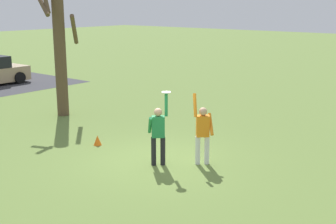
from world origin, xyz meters
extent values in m
plane|color=olive|center=(0.00, 0.00, 0.00)|extent=(120.00, 120.00, 0.00)
cylinder|color=black|center=(-0.27, -0.15, 0.41)|extent=(0.14, 0.14, 0.82)
cylinder|color=black|center=(-0.09, -0.34, 0.41)|extent=(0.14, 0.14, 0.82)
cube|color=#238447|center=(-0.18, -0.25, 1.12)|extent=(0.41, 0.41, 0.60)
sphere|color=tan|center=(-0.18, -0.25, 1.53)|extent=(0.23, 0.23, 0.23)
cylinder|color=#238447|center=(-0.33, -0.08, 1.17)|extent=(0.39, 0.38, 0.59)
cylinder|color=#238447|center=(-0.03, -0.41, 1.75)|extent=(0.09, 0.09, 0.66)
cylinder|color=silver|center=(0.75, -1.26, 0.41)|extent=(0.14, 0.14, 0.82)
cylinder|color=silver|center=(0.58, -1.07, 0.41)|extent=(0.14, 0.14, 0.82)
cube|color=orange|center=(0.66, -1.16, 1.12)|extent=(0.41, 0.41, 0.60)
sphere|color=tan|center=(0.66, -1.16, 1.53)|extent=(0.23, 0.23, 0.23)
cylinder|color=orange|center=(0.82, -1.33, 1.17)|extent=(0.39, 0.38, 0.59)
cylinder|color=orange|center=(0.51, -1.00, 1.72)|extent=(0.29, 0.28, 0.65)
cylinder|color=white|center=(-0.03, -0.41, 2.09)|extent=(0.26, 0.26, 0.02)
cylinder|color=black|center=(4.98, 16.30, 0.33)|extent=(0.66, 0.23, 0.66)
cylinder|color=black|center=(5.01, 14.48, 0.33)|extent=(0.66, 0.23, 0.66)
cylinder|color=brown|center=(1.87, 6.59, 2.39)|extent=(0.47, 0.47, 4.78)
cylinder|color=brown|center=(1.23, 6.76, 4.54)|extent=(0.53, 1.42, 1.16)
cylinder|color=brown|center=(2.29, 6.16, 3.45)|extent=(1.04, 1.03, 1.23)
cone|color=orange|center=(-0.02, 2.46, 0.16)|extent=(0.26, 0.26, 0.32)
camera|label=1|loc=(-9.39, -8.08, 4.45)|focal=48.34mm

